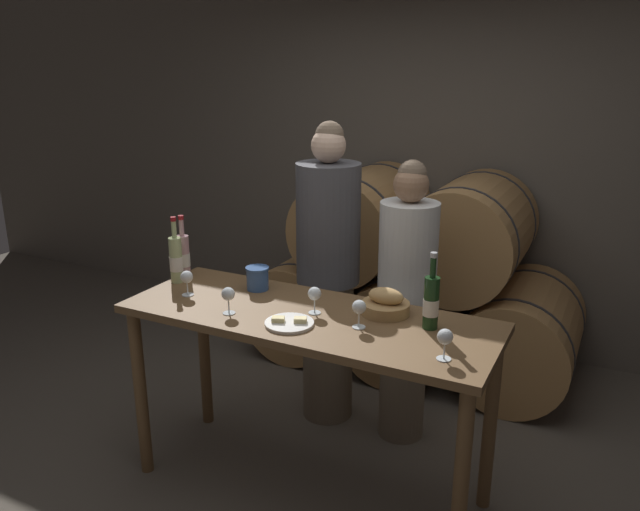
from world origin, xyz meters
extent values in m
plane|color=#564F44|center=(0.00, 0.00, 0.00)|extent=(10.00, 10.00, 0.00)
cube|color=#60594F|center=(0.00, 2.16, 1.60)|extent=(10.00, 0.12, 3.20)
cylinder|color=#A87A47|center=(-0.76, 1.56, 0.36)|extent=(0.72, 0.96, 0.72)
cylinder|color=#2D2D33|center=(-0.76, 1.25, 0.36)|extent=(0.73, 0.02, 0.73)
cylinder|color=#2D2D33|center=(-0.76, 1.87, 0.36)|extent=(0.73, 0.02, 0.73)
cylinder|color=#A87A47|center=(0.00, 1.56, 0.36)|extent=(0.72, 0.96, 0.72)
cylinder|color=#2D2D33|center=(0.00, 1.25, 0.36)|extent=(0.73, 0.02, 0.73)
cylinder|color=#2D2D33|center=(0.00, 1.87, 0.36)|extent=(0.73, 0.02, 0.73)
cylinder|color=#A87A47|center=(0.76, 1.56, 0.36)|extent=(0.72, 0.96, 0.72)
cylinder|color=#2D2D33|center=(0.76, 1.25, 0.36)|extent=(0.73, 0.02, 0.73)
cylinder|color=#2D2D33|center=(0.76, 1.87, 0.36)|extent=(0.73, 0.02, 0.73)
cylinder|color=#A87A47|center=(-0.38, 1.56, 1.01)|extent=(0.72, 0.96, 0.72)
cylinder|color=#2D2D33|center=(-0.38, 1.25, 1.01)|extent=(0.73, 0.02, 0.73)
cylinder|color=#2D2D33|center=(-0.38, 1.87, 1.01)|extent=(0.73, 0.02, 0.73)
cylinder|color=#A87A47|center=(0.38, 1.56, 1.01)|extent=(0.72, 0.96, 0.72)
cylinder|color=#2D2D33|center=(0.38, 1.25, 1.01)|extent=(0.73, 0.02, 0.73)
cylinder|color=#2D2D33|center=(0.38, 1.87, 1.01)|extent=(0.73, 0.02, 0.73)
cylinder|color=brown|center=(-0.83, -0.27, 0.46)|extent=(0.06, 0.06, 0.92)
cylinder|color=brown|center=(0.83, -0.27, 0.46)|extent=(0.06, 0.06, 0.92)
cylinder|color=brown|center=(-0.83, 0.27, 0.46)|extent=(0.06, 0.06, 0.92)
cylinder|color=brown|center=(0.83, 0.27, 0.46)|extent=(0.06, 0.06, 0.92)
cube|color=brown|center=(0.00, 0.00, 0.94)|extent=(1.79, 0.66, 0.04)
cylinder|color=#756651|center=(-0.22, 0.68, 0.43)|extent=(0.30, 0.30, 0.87)
cylinder|color=#4C4C51|center=(-0.22, 0.68, 1.21)|extent=(0.37, 0.37, 0.69)
sphere|color=beige|center=(-0.22, 0.68, 1.65)|extent=(0.19, 0.19, 0.19)
sphere|color=#75604C|center=(-0.22, 0.69, 1.71)|extent=(0.16, 0.16, 0.16)
cylinder|color=#756651|center=(0.26, 0.68, 0.39)|extent=(0.26, 0.26, 0.77)
cylinder|color=silver|center=(0.26, 0.68, 1.08)|extent=(0.32, 0.32, 0.61)
sphere|color=#997051|center=(0.26, 0.68, 1.48)|extent=(0.19, 0.19, 0.19)
sphere|color=#75604C|center=(0.26, 0.69, 1.53)|extent=(0.15, 0.15, 0.15)
cylinder|color=#193819|center=(0.56, 0.10, 1.08)|extent=(0.07, 0.07, 0.24)
cylinder|color=#193819|center=(0.56, 0.10, 1.24)|extent=(0.03, 0.03, 0.09)
cylinder|color=#B7B7BC|center=(0.56, 0.10, 1.30)|extent=(0.03, 0.03, 0.02)
cylinder|color=white|center=(0.56, 0.10, 1.06)|extent=(0.07, 0.07, 0.08)
cylinder|color=#ADBC7F|center=(-0.83, 0.08, 1.08)|extent=(0.07, 0.07, 0.25)
cylinder|color=#ADBC7F|center=(-0.83, 0.08, 1.25)|extent=(0.03, 0.03, 0.09)
cylinder|color=maroon|center=(-0.83, 0.08, 1.31)|extent=(0.03, 0.03, 0.02)
cylinder|color=white|center=(-0.83, 0.08, 1.06)|extent=(0.07, 0.07, 0.08)
cylinder|color=#BC8E93|center=(-0.85, 0.16, 1.07)|extent=(0.07, 0.07, 0.23)
cylinder|color=#BC8E93|center=(-0.85, 0.16, 1.24)|extent=(0.03, 0.03, 0.09)
cylinder|color=maroon|center=(-0.85, 0.16, 1.29)|extent=(0.03, 0.03, 0.02)
cylinder|color=white|center=(-0.85, 0.16, 1.06)|extent=(0.07, 0.07, 0.07)
cylinder|color=#335693|center=(-0.38, 0.17, 1.02)|extent=(0.11, 0.11, 0.12)
cylinder|color=#335693|center=(-0.38, 0.17, 1.07)|extent=(0.12, 0.12, 0.01)
cylinder|color=#A87F4C|center=(0.33, 0.17, 0.99)|extent=(0.23, 0.23, 0.06)
ellipsoid|color=tan|center=(0.33, 0.17, 1.05)|extent=(0.17, 0.10, 0.08)
cylinder|color=white|center=(-0.01, -0.15, 0.97)|extent=(0.22, 0.22, 0.01)
cube|color=beige|center=(0.03, -0.13, 0.98)|extent=(0.07, 0.06, 0.02)
cube|color=#E0CC7F|center=(-0.06, -0.17, 0.98)|extent=(0.07, 0.06, 0.02)
cylinder|color=white|center=(-0.65, -0.06, 0.96)|extent=(0.06, 0.06, 0.00)
cylinder|color=white|center=(-0.65, -0.06, 1.00)|extent=(0.01, 0.01, 0.07)
sphere|color=white|center=(-0.65, -0.06, 1.06)|extent=(0.06, 0.06, 0.06)
cylinder|color=white|center=(-0.33, -0.16, 0.96)|extent=(0.06, 0.06, 0.00)
cylinder|color=white|center=(-0.33, -0.16, 1.00)|extent=(0.01, 0.01, 0.07)
sphere|color=white|center=(-0.33, -0.16, 1.06)|extent=(0.06, 0.06, 0.06)
cylinder|color=white|center=(0.03, 0.02, 0.96)|extent=(0.06, 0.06, 0.00)
cylinder|color=white|center=(0.03, 0.02, 1.00)|extent=(0.01, 0.01, 0.07)
sphere|color=white|center=(0.03, 0.02, 1.06)|extent=(0.06, 0.06, 0.06)
cylinder|color=white|center=(0.28, -0.04, 0.96)|extent=(0.06, 0.06, 0.00)
cylinder|color=white|center=(0.28, -0.04, 1.00)|extent=(0.01, 0.01, 0.07)
sphere|color=white|center=(0.28, -0.04, 1.06)|extent=(0.06, 0.06, 0.06)
cylinder|color=white|center=(0.70, -0.17, 0.96)|extent=(0.06, 0.06, 0.00)
cylinder|color=white|center=(0.70, -0.17, 1.00)|extent=(0.01, 0.01, 0.07)
sphere|color=white|center=(0.70, -0.17, 1.06)|extent=(0.06, 0.06, 0.06)
camera|label=1|loc=(1.28, -2.39, 2.09)|focal=35.00mm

